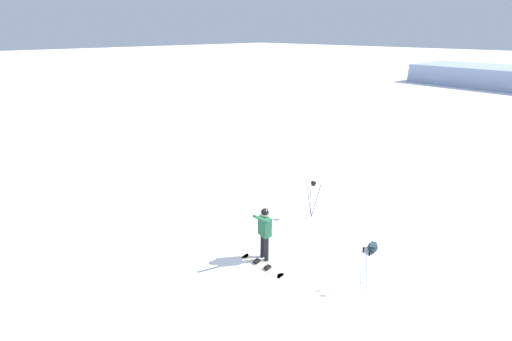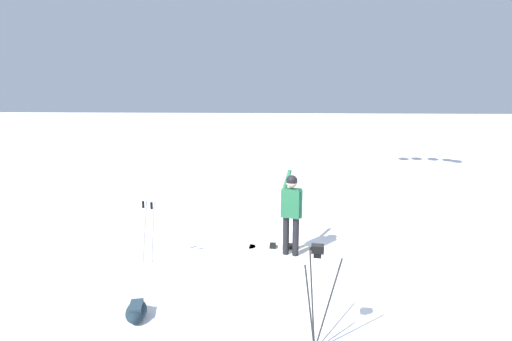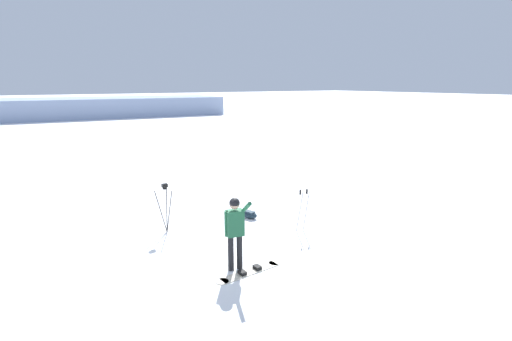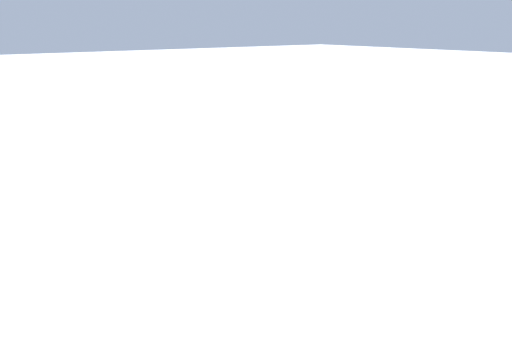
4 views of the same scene
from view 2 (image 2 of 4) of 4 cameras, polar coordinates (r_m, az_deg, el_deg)
name	(u,v)px [view 2 (image 2 of 4)]	position (r m, az deg, el deg)	size (l,w,h in m)	color
ground_plane	(284,268)	(7.65, 4.49, -15.02)	(300.00, 300.00, 0.00)	white
snowboarder	(291,206)	(7.93, 5.58, -5.57)	(0.74, 0.46, 1.82)	black
snowboard	(282,247)	(8.59, 4.15, -11.94)	(0.40, 1.82, 0.10)	beige
gear_bag_large	(136,311)	(6.29, -18.26, -20.15)	(0.63, 0.48, 0.24)	#192833
camera_tripod	(317,277)	(4.97, 9.56, -16.14)	(0.60, 0.49, 1.50)	#262628
ski_poles	(148,224)	(7.84, -16.53, -7.99)	(0.34, 0.26, 1.32)	gray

